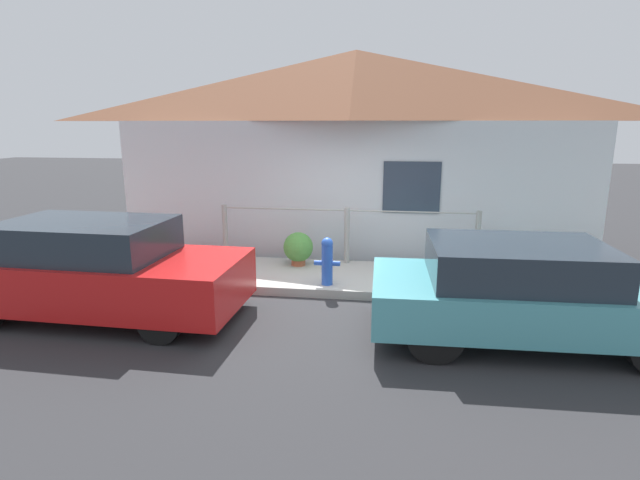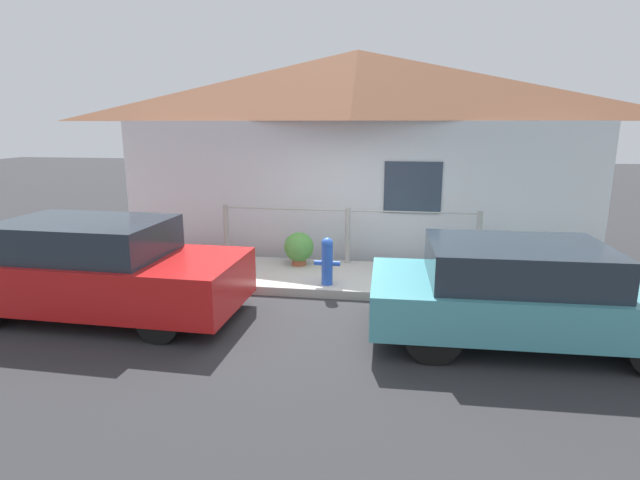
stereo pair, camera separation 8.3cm
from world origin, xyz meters
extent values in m
plane|color=#2D2D30|center=(0.00, 0.00, 0.00)|extent=(60.00, 60.00, 0.00)
cube|color=#B2AFA8|center=(0.00, 0.91, 0.07)|extent=(24.00, 1.82, 0.15)
cube|color=silver|center=(0.00, 2.33, 1.40)|extent=(9.57, 0.12, 2.81)
cube|color=#2D3847|center=(1.20, 2.26, 1.54)|extent=(1.10, 0.04, 1.00)
pyramid|color=#A36647|center=(0.00, 3.37, 3.52)|extent=(9.97, 2.20, 1.43)
cylinder|color=#999993|center=(-2.40, 1.67, 0.68)|extent=(0.10, 0.10, 1.07)
cylinder|color=#999993|center=(0.00, 1.67, 0.68)|extent=(0.10, 0.10, 1.07)
cylinder|color=#999993|center=(2.40, 1.67, 0.68)|extent=(0.10, 0.10, 1.07)
cylinder|color=#999993|center=(0.00, 1.67, 1.16)|extent=(4.80, 0.03, 0.03)
cube|color=red|center=(-3.34, -1.16, 0.56)|extent=(4.22, 1.83, 0.69)
cube|color=#232D38|center=(-3.50, -1.16, 1.16)|extent=(2.34, 1.57, 0.50)
cylinder|color=black|center=(-2.02, -0.45, 0.29)|extent=(0.58, 0.21, 0.58)
cylinder|color=black|center=(-2.06, -1.94, 0.29)|extent=(0.58, 0.21, 0.58)
cylinder|color=black|center=(-4.61, -0.39, 0.29)|extent=(0.58, 0.21, 0.58)
cube|color=teal|center=(2.59, -1.16, 0.53)|extent=(3.98, 1.88, 0.55)
cube|color=#232D38|center=(2.43, -1.16, 1.05)|extent=(2.20, 1.63, 0.48)
cylinder|color=black|center=(3.79, -0.36, 0.34)|extent=(0.68, 0.22, 0.68)
cylinder|color=black|center=(1.35, -0.41, 0.34)|extent=(0.68, 0.22, 0.68)
cylinder|color=black|center=(1.38, -1.97, 0.34)|extent=(0.68, 0.22, 0.68)
cylinder|color=blue|center=(-0.20, 0.30, 0.48)|extent=(0.18, 0.18, 0.66)
sphere|color=blue|center=(-0.20, 0.30, 0.85)|extent=(0.19, 0.19, 0.19)
cylinder|color=blue|center=(-0.33, 0.30, 0.51)|extent=(0.16, 0.08, 0.08)
cylinder|color=blue|center=(-0.06, 0.30, 0.51)|extent=(0.16, 0.08, 0.08)
cylinder|color=#9E5638|center=(-0.88, 1.36, 0.22)|extent=(0.26, 0.26, 0.14)
sphere|color=#4C8E3D|center=(-0.88, 1.36, 0.50)|extent=(0.56, 0.56, 0.56)
camera|label=1|loc=(0.82, -7.54, 2.77)|focal=28.00mm
camera|label=2|loc=(0.90, -7.53, 2.77)|focal=28.00mm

